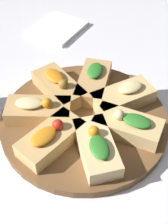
% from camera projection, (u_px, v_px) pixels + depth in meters
% --- Properties ---
extents(ground_plane, '(3.00, 3.00, 0.00)m').
position_uv_depth(ground_plane, '(84.00, 124.00, 0.60)').
color(ground_plane, white).
extents(serving_board, '(0.32, 0.32, 0.02)m').
position_uv_depth(serving_board, '(84.00, 121.00, 0.59)').
color(serving_board, brown).
rests_on(serving_board, ground_plane).
extents(focaccia_slice_0, '(0.13, 0.11, 0.04)m').
position_uv_depth(focaccia_slice_0, '(123.00, 97.00, 0.60)').
color(focaccia_slice_0, '#DBB775').
rests_on(focaccia_slice_0, serving_board).
extents(focaccia_slice_1, '(0.13, 0.09, 0.04)m').
position_uv_depth(focaccia_slice_1, '(93.00, 82.00, 0.63)').
color(focaccia_slice_1, tan).
rests_on(focaccia_slice_1, serving_board).
extents(focaccia_slice_2, '(0.10, 0.13, 0.05)m').
position_uv_depth(focaccia_slice_2, '(59.00, 86.00, 0.62)').
color(focaccia_slice_2, tan).
rests_on(focaccia_slice_2, serving_board).
extents(focaccia_slice_3, '(0.10, 0.13, 0.05)m').
position_uv_depth(focaccia_slice_3, '(38.00, 110.00, 0.58)').
color(focaccia_slice_3, tan).
rests_on(focaccia_slice_3, serving_board).
extents(focaccia_slice_4, '(0.13, 0.08, 0.05)m').
position_uv_depth(focaccia_slice_4, '(51.00, 138.00, 0.53)').
color(focaccia_slice_4, tan).
rests_on(focaccia_slice_4, serving_board).
extents(focaccia_slice_5, '(0.12, 0.12, 0.05)m').
position_uv_depth(focaccia_slice_5, '(97.00, 147.00, 0.52)').
color(focaccia_slice_5, '#E5C689').
rests_on(focaccia_slice_5, serving_board).
extents(focaccia_slice_6, '(0.07, 0.12, 0.05)m').
position_uv_depth(focaccia_slice_6, '(128.00, 125.00, 0.55)').
color(focaccia_slice_6, '#DBB775').
rests_on(focaccia_slice_6, serving_board).
extents(napkin_stack, '(0.13, 0.12, 0.01)m').
position_uv_depth(napkin_stack, '(59.00, 28.00, 0.82)').
color(napkin_stack, white).
rests_on(napkin_stack, ground_plane).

